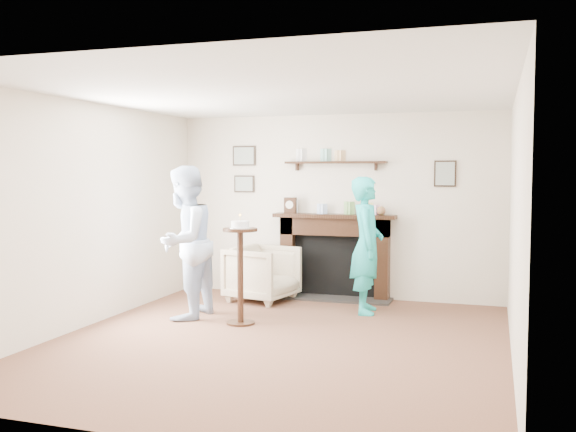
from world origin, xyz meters
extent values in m
plane|color=brown|center=(0.00, 0.00, 0.00)|extent=(5.00, 5.00, 0.00)
cube|color=beige|center=(0.00, 2.50, 1.25)|extent=(4.50, 0.04, 2.50)
cube|color=beige|center=(-2.25, 0.00, 1.25)|extent=(0.04, 5.00, 2.50)
cube|color=beige|center=(2.25, 0.00, 1.25)|extent=(0.04, 5.00, 2.50)
cube|color=silver|center=(0.00, 0.00, 2.50)|extent=(4.50, 5.00, 0.04)
cube|color=black|center=(-0.66, 2.40, 0.55)|extent=(0.18, 0.20, 1.10)
cube|color=black|center=(0.66, 2.40, 0.55)|extent=(0.18, 0.20, 1.10)
cube|color=black|center=(0.00, 2.40, 0.98)|extent=(1.50, 0.20, 0.24)
cube|color=black|center=(0.00, 2.47, 0.43)|extent=(1.14, 0.06, 0.86)
cube|color=#2C2927|center=(0.00, 2.28, 0.01)|extent=(1.60, 0.44, 0.03)
cube|color=black|center=(0.00, 2.37, 1.12)|extent=(1.68, 0.26, 0.05)
cube|color=black|center=(0.00, 2.42, 1.85)|extent=(1.40, 0.15, 0.03)
cube|color=black|center=(-1.35, 2.48, 1.95)|extent=(0.34, 0.03, 0.28)
cube|color=black|center=(-1.35, 2.48, 1.55)|extent=(0.30, 0.03, 0.24)
cube|color=black|center=(1.45, 2.48, 1.70)|extent=(0.28, 0.03, 0.34)
cube|color=black|center=(-0.62, 2.37, 1.26)|extent=(0.16, 0.09, 0.22)
cylinder|color=silver|center=(-0.62, 2.32, 1.27)|extent=(0.11, 0.01, 0.11)
sphere|color=green|center=(0.64, 2.37, 1.21)|extent=(0.12, 0.12, 0.12)
imported|color=tan|center=(-0.86, 1.90, 0.00)|extent=(0.96, 0.94, 0.74)
imported|color=#AFBDDB|center=(-1.39, 0.68, 0.00)|extent=(0.71, 0.90, 1.79)
imported|color=#1FB2B4|center=(0.60, 1.62, 0.00)|extent=(0.49, 0.66, 1.67)
cylinder|color=black|center=(-0.65, 0.61, 0.01)|extent=(0.32, 0.32, 0.02)
cylinder|color=black|center=(-0.65, 0.61, 0.54)|extent=(0.07, 0.07, 1.03)
cylinder|color=black|center=(-0.65, 0.61, 1.07)|extent=(0.39, 0.39, 0.03)
cylinder|color=silver|center=(-0.65, 0.61, 1.09)|extent=(0.26, 0.26, 0.01)
cylinder|color=white|center=(-0.65, 0.61, 1.14)|extent=(0.21, 0.21, 0.07)
cylinder|color=beige|center=(-0.65, 0.61, 1.20)|extent=(0.01, 0.01, 0.06)
sphere|color=orange|center=(-0.65, 0.61, 1.24)|extent=(0.02, 0.02, 0.02)
camera|label=1|loc=(2.07, -6.06, 1.73)|focal=40.00mm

